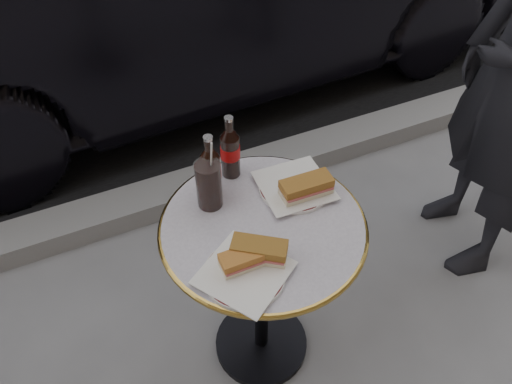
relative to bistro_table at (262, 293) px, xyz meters
name	(u,v)px	position (x,y,z in m)	size (l,w,h in m)	color
ground	(261,344)	(0.00, 0.00, -0.37)	(80.00, 80.00, 0.00)	gray
curb	(186,190)	(0.00, 0.90, -0.32)	(40.00, 0.20, 0.12)	gray
bistro_table	(262,293)	(0.00, 0.00, 0.00)	(0.62, 0.62, 0.73)	#BAB2C4
plate_left	(244,274)	(-0.12, -0.15, 0.37)	(0.22, 0.22, 0.01)	silver
plate_right	(294,187)	(0.15, 0.09, 0.37)	(0.23, 0.23, 0.01)	white
sandwich_left_a	(245,260)	(-0.11, -0.12, 0.40)	(0.14, 0.06, 0.05)	#B66F2E
sandwich_left_b	(259,251)	(-0.07, -0.11, 0.40)	(0.15, 0.07, 0.05)	#8E5E24
sandwich_right	(306,188)	(0.17, 0.05, 0.41)	(0.16, 0.07, 0.06)	#9A6327
cola_bottle_left	(210,166)	(-0.09, 0.18, 0.48)	(0.06, 0.06, 0.23)	black
cola_bottle_right	(230,147)	(0.00, 0.24, 0.48)	(0.06, 0.06, 0.23)	black
cola_glass	(209,184)	(-0.11, 0.14, 0.45)	(0.08, 0.08, 0.16)	black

